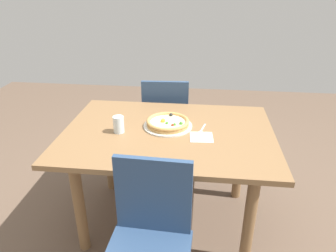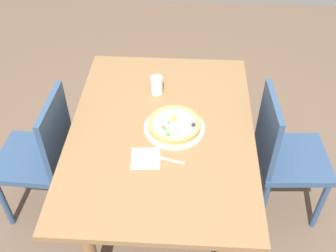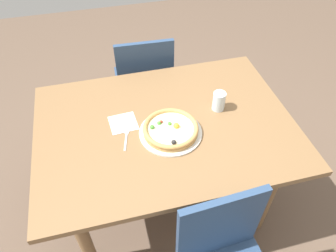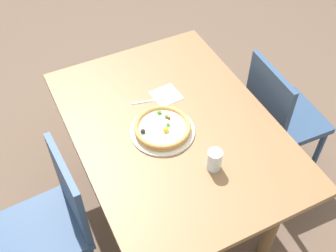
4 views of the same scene
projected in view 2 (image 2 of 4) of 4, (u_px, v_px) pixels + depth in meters
The scene contains 9 objects.
ground_plane at pixel (163, 210), 2.61m from camera, with size 6.00×6.00×0.00m, color brown.
dining_table at pixel (162, 143), 2.19m from camera, with size 1.35×0.97×0.73m.
chair_near at pixel (283, 153), 2.33m from camera, with size 0.42×0.42×0.87m.
chair_far at pixel (42, 154), 2.33m from camera, with size 0.42×0.42×0.87m.
plate at pixel (174, 128), 2.12m from camera, with size 0.32×0.32×0.01m, color silver.
pizza at pixel (174, 124), 2.10m from camera, with size 0.28×0.28×0.05m.
fork at pixel (165, 159), 1.96m from camera, with size 0.05×0.16×0.00m.
drinking_glass at pixel (157, 85), 2.31m from camera, with size 0.07×0.07×0.11m, color silver.
napkin at pixel (146, 158), 1.97m from camera, with size 0.14×0.14×0.00m, color white.
Camera 2 is at (-1.54, -0.12, 2.18)m, focal length 42.95 mm.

